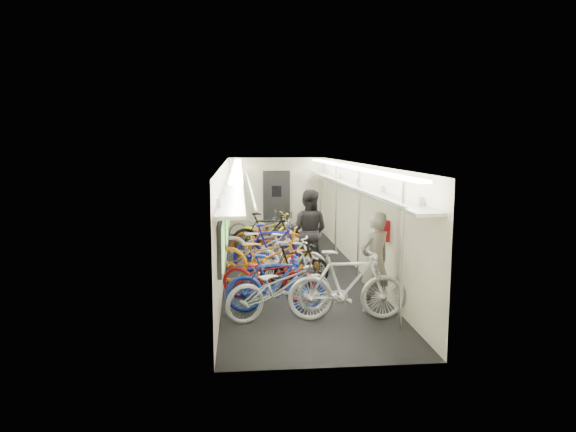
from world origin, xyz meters
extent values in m
plane|color=black|center=(0.00, 0.00, 0.00)|extent=(10.00, 10.00, 0.00)
plane|color=white|center=(0.00, 0.00, 2.40)|extent=(10.00, 10.00, 0.00)
plane|color=beige|center=(-1.50, 0.00, 1.20)|extent=(0.00, 10.00, 10.00)
plane|color=beige|center=(1.50, 0.00, 1.20)|extent=(0.00, 10.00, 10.00)
plane|color=beige|center=(0.00, 5.00, 1.20)|extent=(3.00, 0.00, 3.00)
plane|color=beige|center=(0.00, -5.00, 1.20)|extent=(3.00, 0.00, 3.00)
cube|color=black|center=(-1.46, -3.20, 1.25)|extent=(0.06, 1.10, 0.80)
cube|color=#88D55D|center=(-1.42, -3.20, 1.25)|extent=(0.02, 0.96, 0.66)
cube|color=black|center=(-1.46, -1.00, 1.25)|extent=(0.06, 1.10, 0.80)
cube|color=#88D55D|center=(-1.42, -1.00, 1.25)|extent=(0.02, 0.96, 0.66)
cube|color=black|center=(-1.46, 1.20, 1.25)|extent=(0.06, 1.10, 0.80)
cube|color=#88D55D|center=(-1.42, 1.20, 1.25)|extent=(0.02, 0.96, 0.66)
cube|color=black|center=(-1.46, 3.40, 1.25)|extent=(0.06, 1.10, 0.80)
cube|color=#88D55D|center=(-1.42, 3.40, 1.25)|extent=(0.02, 0.96, 0.66)
cube|color=yellow|center=(-1.45, -2.10, 1.30)|extent=(0.02, 0.22, 0.30)
cube|color=yellow|center=(-1.45, 0.10, 1.30)|extent=(0.02, 0.22, 0.30)
cube|color=yellow|center=(-1.45, 2.30, 1.30)|extent=(0.02, 0.22, 0.30)
cube|color=black|center=(0.00, 4.94, 1.00)|extent=(0.85, 0.08, 2.00)
cube|color=#999BA0|center=(-1.28, 0.00, 1.92)|extent=(0.40, 9.70, 0.05)
cube|color=#999BA0|center=(1.28, 0.00, 1.92)|extent=(0.40, 9.70, 0.05)
cylinder|color=silver|center=(-0.95, 0.00, 2.02)|extent=(0.04, 9.70, 0.04)
cylinder|color=silver|center=(0.95, 0.00, 2.02)|extent=(0.04, 9.70, 0.04)
cube|color=white|center=(-1.20, 0.00, 2.34)|extent=(0.18, 9.60, 0.04)
cube|color=white|center=(1.20, 0.00, 2.34)|extent=(0.18, 9.60, 0.04)
cylinder|color=silver|center=(1.25, -3.80, 1.20)|extent=(0.05, 0.05, 2.38)
cylinder|color=silver|center=(1.25, -1.00, 1.20)|extent=(0.05, 0.05, 2.38)
cylinder|color=silver|center=(1.25, 1.50, 1.20)|extent=(0.05, 0.05, 2.38)
cylinder|color=silver|center=(1.25, 4.00, 1.20)|extent=(0.05, 0.05, 2.38)
imported|color=#AAA9AE|center=(-0.52, -3.02, 0.51)|extent=(2.03, 1.38, 1.01)
imported|color=#1B33A5|center=(-0.59, -2.73, 0.50)|extent=(1.68, 0.52, 1.00)
imported|color=maroon|center=(-0.66, -2.05, 0.46)|extent=(1.84, 1.10, 0.91)
imported|color=black|center=(-0.12, -1.59, 0.47)|extent=(1.62, 1.06, 0.95)
imported|color=orange|center=(-0.67, -0.97, 0.58)|extent=(2.33, 1.32, 1.16)
imported|color=silver|center=(-0.16, -0.71, 0.49)|extent=(1.69, 1.01, 0.98)
imported|color=#B8B8BD|center=(-0.63, 0.41, 0.56)|extent=(2.24, 1.22, 1.12)
imported|color=navy|center=(-0.44, 0.13, 0.54)|extent=(1.85, 0.78, 1.08)
imported|color=maroon|center=(-0.45, 1.47, 0.49)|extent=(1.93, 0.85, 0.98)
imported|color=black|center=(-0.47, 1.70, 0.55)|extent=(1.88, 0.70, 1.10)
imported|color=yellow|center=(-0.39, 2.82, 0.47)|extent=(1.91, 1.14, 0.95)
imported|color=silver|center=(0.54, -3.28, 0.58)|extent=(1.94, 0.59, 1.16)
imported|color=slate|center=(-0.61, 3.46, 0.47)|extent=(1.77, 0.63, 0.93)
imported|color=slate|center=(-0.14, 3.50, 0.45)|extent=(1.74, 0.69, 0.90)
imported|color=gray|center=(1.11, -2.82, 0.85)|extent=(0.74, 0.66, 1.70)
imported|color=black|center=(0.35, -0.03, 0.92)|extent=(1.10, 0.99, 1.84)
cube|color=#A31017|center=(1.41, -2.29, 1.28)|extent=(0.28, 0.19, 0.38)
camera|label=1|loc=(-1.15, -11.11, 2.82)|focal=32.00mm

